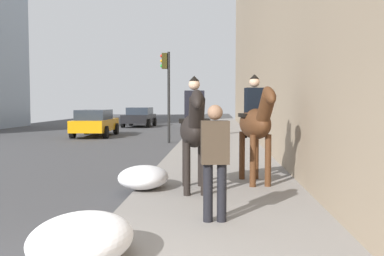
{
  "coord_description": "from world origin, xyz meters",
  "views": [
    {
      "loc": [
        -3.64,
        -1.62,
        1.86
      ],
      "look_at": [
        4.0,
        -1.19,
        1.4
      ],
      "focal_mm": 40.69,
      "sensor_mm": 36.0,
      "label": 1
    }
  ],
  "objects_px": {
    "mounted_horse_near": "(195,128)",
    "car_far_lane": "(139,117)",
    "mounted_horse_far": "(256,122)",
    "pedestrian_greeting": "(215,155)",
    "traffic_light_near_curb": "(167,82)",
    "car_near_lane": "(95,122)"
  },
  "relations": [
    {
      "from": "mounted_horse_near",
      "to": "car_far_lane",
      "type": "relative_size",
      "value": 0.57
    },
    {
      "from": "mounted_horse_far",
      "to": "pedestrian_greeting",
      "type": "distance_m",
      "value": 3.17
    },
    {
      "from": "mounted_horse_far",
      "to": "traffic_light_near_curb",
      "type": "distance_m",
      "value": 10.69
    },
    {
      "from": "pedestrian_greeting",
      "to": "car_near_lane",
      "type": "bearing_deg",
      "value": 15.83
    },
    {
      "from": "mounted_horse_far",
      "to": "mounted_horse_near",
      "type": "bearing_deg",
      "value": -64.8
    },
    {
      "from": "car_far_lane",
      "to": "traffic_light_near_curb",
      "type": "height_order",
      "value": "traffic_light_near_curb"
    },
    {
      "from": "mounted_horse_near",
      "to": "car_near_lane",
      "type": "bearing_deg",
      "value": -163.15
    },
    {
      "from": "car_far_lane",
      "to": "traffic_light_near_curb",
      "type": "bearing_deg",
      "value": 17.88
    },
    {
      "from": "pedestrian_greeting",
      "to": "traffic_light_near_curb",
      "type": "bearing_deg",
      "value": 4.1
    },
    {
      "from": "pedestrian_greeting",
      "to": "car_near_lane",
      "type": "relative_size",
      "value": 0.38
    },
    {
      "from": "pedestrian_greeting",
      "to": "mounted_horse_far",
      "type": "bearing_deg",
      "value": -21.1
    },
    {
      "from": "mounted_horse_near",
      "to": "car_far_lane",
      "type": "xyz_separation_m",
      "value": [
        23.75,
        5.34,
        -0.6
      ]
    },
    {
      "from": "mounted_horse_near",
      "to": "car_near_lane",
      "type": "height_order",
      "value": "mounted_horse_near"
    },
    {
      "from": "traffic_light_near_curb",
      "to": "mounted_horse_near",
      "type": "bearing_deg",
      "value": -170.71
    },
    {
      "from": "pedestrian_greeting",
      "to": "car_near_lane",
      "type": "height_order",
      "value": "pedestrian_greeting"
    },
    {
      "from": "mounted_horse_near",
      "to": "traffic_light_near_curb",
      "type": "relative_size",
      "value": 0.55
    },
    {
      "from": "mounted_horse_far",
      "to": "car_near_lane",
      "type": "height_order",
      "value": "mounted_horse_far"
    },
    {
      "from": "car_near_lane",
      "to": "traffic_light_near_curb",
      "type": "bearing_deg",
      "value": -131.45
    },
    {
      "from": "car_far_lane",
      "to": "mounted_horse_near",
      "type": "bearing_deg",
      "value": 15.0
    },
    {
      "from": "mounted_horse_far",
      "to": "pedestrian_greeting",
      "type": "height_order",
      "value": "mounted_horse_far"
    },
    {
      "from": "mounted_horse_far",
      "to": "car_far_lane",
      "type": "relative_size",
      "value": 0.59
    },
    {
      "from": "pedestrian_greeting",
      "to": "mounted_horse_near",
      "type": "bearing_deg",
      "value": 5.35
    }
  ]
}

